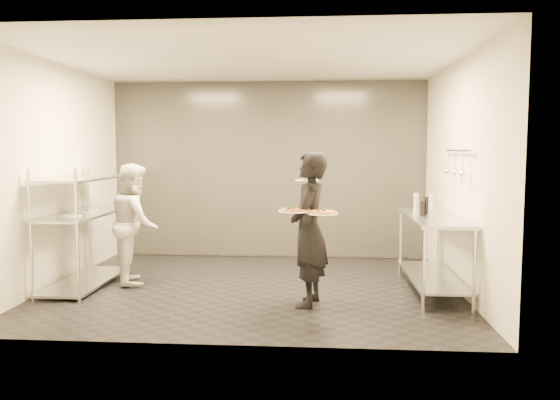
# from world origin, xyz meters

# --- Properties ---
(room_shell) EXTENTS (5.00, 4.00, 2.80)m
(room_shell) POSITION_xyz_m (0.00, 1.18, 1.40)
(room_shell) COLOR black
(room_shell) RESTS_ON ground
(pass_rack) EXTENTS (0.60, 1.60, 1.50)m
(pass_rack) POSITION_xyz_m (-2.15, -0.00, 0.77)
(pass_rack) COLOR silver
(pass_rack) RESTS_ON ground
(prep_counter) EXTENTS (0.60, 1.80, 0.92)m
(prep_counter) POSITION_xyz_m (2.18, 0.00, 0.63)
(prep_counter) COLOR silver
(prep_counter) RESTS_ON ground
(utensil_rail) EXTENTS (0.07, 1.20, 0.31)m
(utensil_rail) POSITION_xyz_m (2.43, -0.00, 1.55)
(utensil_rail) COLOR silver
(utensil_rail) RESTS_ON room_shell
(waiter) EXTENTS (0.50, 0.67, 1.69)m
(waiter) POSITION_xyz_m (0.70, -0.71, 0.84)
(waiter) COLOR black
(waiter) RESTS_ON ground
(chef) EXTENTS (0.80, 0.90, 1.53)m
(chef) POSITION_xyz_m (-1.55, 0.18, 0.77)
(chef) COLOR beige
(chef) RESTS_ON ground
(pizza_plate_near) EXTENTS (0.35, 0.35, 0.05)m
(pizza_plate_near) POSITION_xyz_m (0.56, -0.91, 1.08)
(pizza_plate_near) COLOR white
(pizza_plate_near) RESTS_ON waiter
(pizza_plate_far) EXTENTS (0.33, 0.33, 0.05)m
(pizza_plate_far) POSITION_xyz_m (0.85, -0.96, 1.06)
(pizza_plate_far) COLOR white
(pizza_plate_far) RESTS_ON waiter
(salad_plate) EXTENTS (0.27, 0.27, 0.07)m
(salad_plate) POSITION_xyz_m (0.67, -0.39, 1.38)
(salad_plate) COLOR white
(salad_plate) RESTS_ON waiter
(pos_monitor) EXTENTS (0.08, 0.25, 0.18)m
(pos_monitor) POSITION_xyz_m (2.06, 0.10, 1.01)
(pos_monitor) COLOR black
(pos_monitor) RESTS_ON prep_counter
(bottle_green) EXTENTS (0.07, 0.07, 0.24)m
(bottle_green) POSITION_xyz_m (2.04, 0.38, 1.04)
(bottle_green) COLOR gray
(bottle_green) RESTS_ON prep_counter
(bottle_clear) EXTENTS (0.06, 0.06, 0.20)m
(bottle_clear) POSITION_xyz_m (2.30, 0.73, 1.02)
(bottle_clear) COLOR gray
(bottle_clear) RESTS_ON prep_counter
(bottle_dark) EXTENTS (0.06, 0.06, 0.21)m
(bottle_dark) POSITION_xyz_m (2.13, 0.22, 1.02)
(bottle_dark) COLOR black
(bottle_dark) RESTS_ON prep_counter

